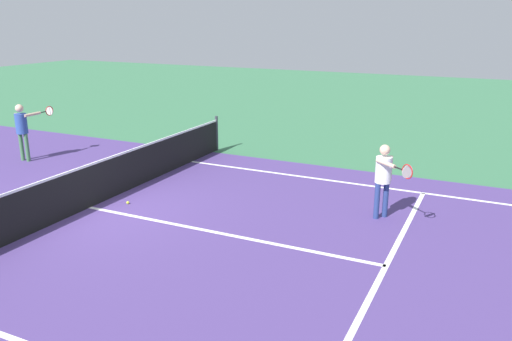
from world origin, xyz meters
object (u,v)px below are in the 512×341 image
Objects in this scene: net at (88,186)px; tennis_ball_near_net at (128,203)px; player_far at (23,126)px; player_near at (384,174)px.

net is 0.93m from tennis_ball_near_net.
player_far is 5.32m from tennis_ball_near_net.
player_near reaches higher than tennis_ball_near_net.
tennis_ball_near_net is at bearing -48.80° from net.
player_far reaches higher than net.
player_near reaches higher than net.
tennis_ball_near_net is (0.53, -0.61, -0.46)m from net.
tennis_ball_near_net is (-1.64, -4.96, -0.98)m from player_far.
net is at bearing -116.53° from player_far.
player_far is (2.17, 4.35, 0.52)m from net.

